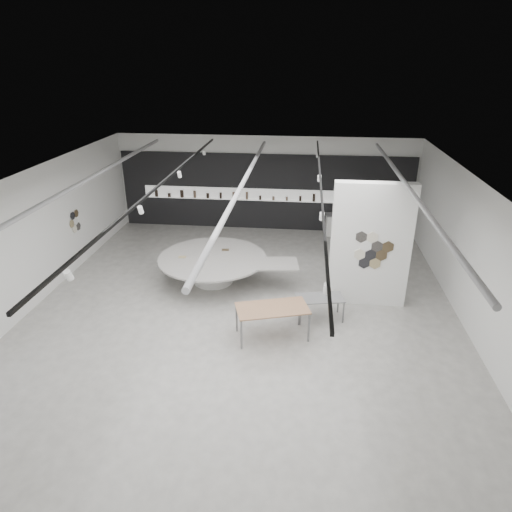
# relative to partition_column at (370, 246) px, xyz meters

# --- Properties ---
(room) EXTENTS (12.02, 14.02, 3.82)m
(room) POSITION_rel_partition_column_xyz_m (-3.59, -1.00, 0.27)
(room) COLOR #ADAAA3
(room) RESTS_ON ground
(back_wall_display) EXTENTS (11.80, 0.27, 3.10)m
(back_wall_display) POSITION_rel_partition_column_xyz_m (-3.58, 5.94, -0.26)
(back_wall_display) COLOR black
(back_wall_display) RESTS_ON ground
(partition_column) EXTENTS (2.20, 0.38, 3.60)m
(partition_column) POSITION_rel_partition_column_xyz_m (0.00, 0.00, 0.00)
(partition_column) COLOR white
(partition_column) RESTS_ON ground
(display_island) EXTENTS (4.64, 3.79, 0.87)m
(display_island) POSITION_rel_partition_column_xyz_m (-4.61, 0.81, -1.24)
(display_island) COLOR white
(display_island) RESTS_ON ground
(sample_table_wood) EXTENTS (1.99, 1.39, 0.84)m
(sample_table_wood) POSITION_rel_partition_column_xyz_m (-2.57, -2.08, -1.02)
(sample_table_wood) COLOR #A27554
(sample_table_wood) RESTS_ON ground
(sample_table_stone) EXTENTS (1.38, 0.87, 0.66)m
(sample_table_stone) POSITION_rel_partition_column_xyz_m (-1.36, -1.07, -1.20)
(sample_table_stone) COLOR slate
(sample_table_stone) RESTS_ON ground
(kitchen_counter) EXTENTS (1.55, 0.71, 1.18)m
(kitchen_counter) POSITION_rel_partition_column_xyz_m (-0.25, 5.54, -1.37)
(kitchen_counter) COLOR white
(kitchen_counter) RESTS_ON ground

